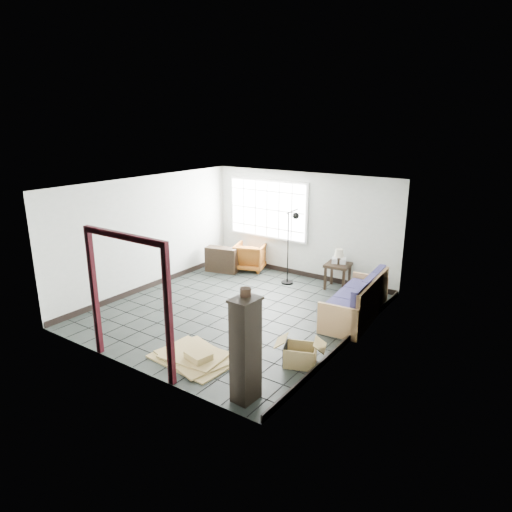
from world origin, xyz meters
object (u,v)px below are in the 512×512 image
Objects in this scene: futon_sofa at (358,303)px; side_table at (338,268)px; tall_shelf at (246,349)px; armchair at (250,255)px.

side_table is at bearing 123.98° from futon_sofa.
futon_sofa is at bearing 89.49° from tall_shelf.
futon_sofa is 1.37× the size of tall_shelf.
side_table is 4.88m from tall_shelf.
tall_shelf is at bearing -98.28° from futon_sofa.
tall_shelf reaches higher than side_table.
side_table is (2.49, -0.00, 0.11)m from armchair.
tall_shelf is (3.33, -4.80, 0.39)m from armchair.
armchair is at bearing 154.83° from futon_sofa.
futon_sofa reaches higher than armchair.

